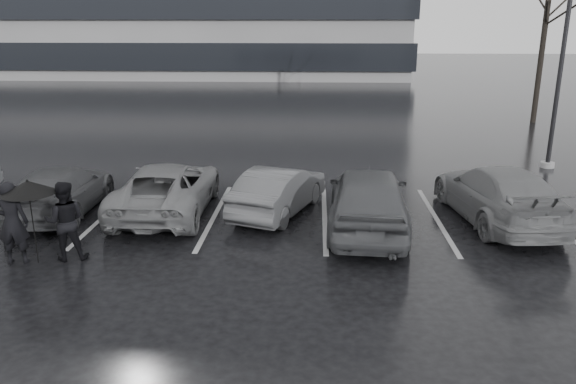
% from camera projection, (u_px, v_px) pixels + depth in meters
% --- Properties ---
extents(ground, '(160.00, 160.00, 0.00)m').
position_uv_depth(ground, '(298.00, 256.00, 11.82)').
color(ground, black).
rests_on(ground, ground).
extents(car_main, '(2.10, 4.63, 1.54)m').
position_uv_depth(car_main, '(368.00, 198.00, 13.12)').
color(car_main, black).
rests_on(car_main, ground).
extents(car_west_a, '(2.42, 3.89, 1.21)m').
position_uv_depth(car_west_a, '(279.00, 190.00, 14.34)').
color(car_west_a, '#2E2E30').
rests_on(car_west_a, ground).
extents(car_west_b, '(2.21, 4.68, 1.29)m').
position_uv_depth(car_west_b, '(167.00, 188.00, 14.37)').
color(car_west_b, '#4B4B4D').
rests_on(car_west_b, ground).
extents(car_west_c, '(1.88, 4.24, 1.21)m').
position_uv_depth(car_west_c, '(61.00, 190.00, 14.37)').
color(car_west_c, black).
rests_on(car_west_c, ground).
extents(car_east, '(2.52, 4.95, 1.38)m').
position_uv_depth(car_east, '(498.00, 194.00, 13.75)').
color(car_east, '#4B4B4D').
rests_on(car_east, ground).
extents(pedestrian_left, '(0.69, 0.51, 1.73)m').
position_uv_depth(pedestrian_left, '(12.00, 223.00, 11.25)').
color(pedestrian_left, black).
rests_on(pedestrian_left, ground).
extents(pedestrian_right, '(0.94, 0.81, 1.67)m').
position_uv_depth(pedestrian_right, '(65.00, 221.00, 11.44)').
color(pedestrian_right, black).
rests_on(pedestrian_right, ground).
extents(umbrella, '(1.05, 1.05, 1.77)m').
position_uv_depth(umbrella, '(28.00, 187.00, 11.02)').
color(umbrella, black).
rests_on(umbrella, ground).
extents(lamp_post, '(0.46, 0.46, 8.34)m').
position_uv_depth(lamp_post, '(563.00, 52.00, 17.90)').
color(lamp_post, gray).
rests_on(lamp_post, ground).
extents(stall_stripes, '(19.72, 5.00, 0.00)m').
position_uv_depth(stall_stripes, '(270.00, 216.00, 14.25)').
color(stall_stripes, '#969698').
rests_on(stall_stripes, ground).
extents(tree_north, '(0.26, 0.26, 8.50)m').
position_uv_depth(tree_north, '(544.00, 32.00, 26.31)').
color(tree_north, black).
rests_on(tree_north, ground).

